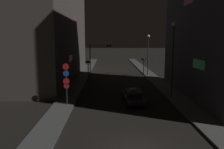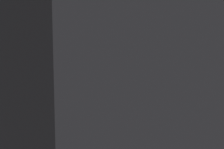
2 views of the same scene
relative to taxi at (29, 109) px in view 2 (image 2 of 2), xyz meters
name	(u,v)px [view 2 (image 2 of 2)]	position (x,y,z in m)	size (l,w,h in m)	color
sidewalk_left	(128,80)	(-7.03, 18.75, -0.65)	(2.13, 62.40, 0.17)	#4C4C4C
sidewalk_right	(216,93)	(5.10, 18.75, -0.65)	(2.13, 62.40, 0.17)	#4C4C4C
taxi	(29,109)	(0.00, 0.00, 0.00)	(2.10, 4.56, 1.62)	black
traffic_light_overhead	(138,50)	(-4.34, 17.40, 3.31)	(3.83, 0.42, 5.66)	#2D2D33
traffic_light_left_kerb	(103,67)	(-5.72, 13.07, 1.60)	(0.80, 0.42, 3.21)	#2D2D33
traffic_light_right_kerb	(196,71)	(3.78, 16.93, 1.67)	(0.80, 0.42, 3.32)	#2D2D33
street_lamp_near_block	(85,42)	(4.48, 1.69, 5.01)	(0.52, 0.52, 8.27)	#2D2D33
street_lamp_far_block	(207,43)	(4.57, 17.48, 4.49)	(0.55, 0.55, 7.14)	#2D2D33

